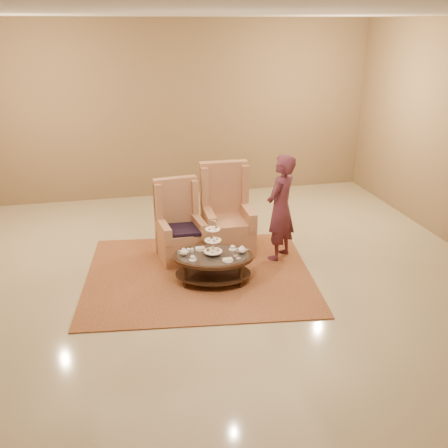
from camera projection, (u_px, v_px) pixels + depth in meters
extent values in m
plane|color=tan|center=(218.00, 282.00, 7.04)|extent=(8.00, 8.00, 0.00)
cube|color=beige|center=(218.00, 282.00, 7.04)|extent=(8.00, 8.00, 0.02)
cube|color=olive|center=(177.00, 111.00, 10.00)|extent=(8.00, 0.04, 3.50)
cube|color=#9C6437|center=(199.00, 274.00, 7.23)|extent=(3.51, 3.04, 0.02)
cylinder|color=black|center=(185.00, 277.00, 6.79)|extent=(0.05, 0.05, 0.37)
cylinder|color=black|center=(241.00, 276.00, 6.80)|extent=(0.05, 0.05, 0.37)
cylinder|color=black|center=(187.00, 264.00, 7.16)|extent=(0.05, 0.05, 0.37)
cylinder|color=black|center=(240.00, 263.00, 7.17)|extent=(0.05, 0.05, 0.37)
cylinder|color=silver|center=(213.00, 240.00, 6.81)|extent=(0.01, 0.01, 0.46)
torus|color=silver|center=(213.00, 224.00, 6.72)|extent=(0.12, 0.03, 0.12)
cylinder|color=white|center=(213.00, 251.00, 6.87)|extent=(0.30, 0.30, 0.01)
cylinder|color=white|center=(213.00, 240.00, 6.81)|extent=(0.27, 0.27, 0.01)
cylinder|color=white|center=(213.00, 229.00, 6.75)|extent=(0.24, 0.24, 0.01)
cylinder|color=#CC7268|center=(218.00, 250.00, 6.87)|extent=(0.04, 0.04, 0.03)
cylinder|color=tan|center=(213.00, 248.00, 6.93)|extent=(0.04, 0.04, 0.03)
cylinder|color=brown|center=(208.00, 250.00, 6.86)|extent=(0.04, 0.04, 0.03)
cylinder|color=white|center=(213.00, 252.00, 6.80)|extent=(0.04, 0.04, 0.03)
ellipsoid|color=tan|center=(217.00, 238.00, 6.82)|extent=(0.05, 0.05, 0.03)
ellipsoid|color=brown|center=(212.00, 237.00, 6.86)|extent=(0.05, 0.05, 0.03)
ellipsoid|color=white|center=(208.00, 240.00, 6.79)|extent=(0.05, 0.05, 0.03)
ellipsoid|color=#CC7268|center=(214.00, 241.00, 6.75)|extent=(0.05, 0.05, 0.03)
cube|color=brown|center=(216.00, 227.00, 6.77)|extent=(0.05, 0.04, 0.02)
cube|color=white|center=(211.00, 227.00, 6.79)|extent=(0.05, 0.04, 0.02)
cube|color=#CC7268|center=(209.00, 229.00, 6.71)|extent=(0.05, 0.04, 0.02)
cube|color=tan|center=(215.00, 230.00, 6.70)|extent=(0.05, 0.04, 0.02)
ellipsoid|color=white|center=(184.00, 252.00, 6.85)|extent=(0.13, 0.13, 0.09)
cylinder|color=white|center=(184.00, 249.00, 6.84)|extent=(0.06, 0.06, 0.01)
sphere|color=white|center=(184.00, 248.00, 6.83)|extent=(0.02, 0.02, 0.02)
cone|color=white|center=(189.00, 252.00, 6.85)|extent=(0.07, 0.04, 0.05)
torus|color=white|center=(180.00, 252.00, 6.85)|extent=(0.06, 0.02, 0.06)
ellipsoid|color=white|center=(242.00, 250.00, 6.92)|extent=(0.13, 0.13, 0.09)
cylinder|color=white|center=(242.00, 247.00, 6.90)|extent=(0.06, 0.06, 0.01)
sphere|color=white|center=(242.00, 246.00, 6.90)|extent=(0.02, 0.02, 0.02)
cone|color=white|center=(247.00, 250.00, 6.92)|extent=(0.07, 0.04, 0.05)
torus|color=white|center=(238.00, 250.00, 6.92)|extent=(0.06, 0.02, 0.06)
cylinder|color=white|center=(193.00, 260.00, 6.74)|extent=(0.12, 0.12, 0.01)
cylinder|color=white|center=(193.00, 258.00, 6.72)|extent=(0.07, 0.07, 0.05)
torus|color=white|center=(195.00, 258.00, 6.73)|extent=(0.03, 0.01, 0.03)
cylinder|color=white|center=(233.00, 249.00, 7.05)|extent=(0.12, 0.12, 0.01)
cylinder|color=white|center=(233.00, 248.00, 7.04)|extent=(0.07, 0.07, 0.05)
torus|color=white|center=(235.00, 248.00, 7.04)|extent=(0.03, 0.01, 0.03)
cylinder|color=white|center=(200.00, 249.00, 7.06)|extent=(0.17, 0.17, 0.01)
cube|color=beige|center=(200.00, 248.00, 7.05)|extent=(0.13, 0.09, 0.02)
cylinder|color=white|center=(228.00, 260.00, 6.72)|extent=(0.17, 0.17, 0.01)
cube|color=beige|center=(228.00, 259.00, 6.72)|extent=(0.13, 0.09, 0.02)
cylinder|color=white|center=(192.00, 250.00, 6.96)|extent=(0.05, 0.05, 0.05)
cylinder|color=white|center=(238.00, 258.00, 6.77)|extent=(0.06, 0.06, 0.01)
cylinder|color=#CC7268|center=(239.00, 258.00, 6.77)|extent=(0.04, 0.04, 0.01)
cylinder|color=white|center=(236.00, 256.00, 6.85)|extent=(0.06, 0.06, 0.01)
cylinder|color=brown|center=(236.00, 255.00, 6.85)|extent=(0.04, 0.04, 0.01)
cylinder|color=white|center=(189.00, 249.00, 7.04)|extent=(0.06, 0.06, 0.01)
cylinder|color=white|center=(188.00, 249.00, 7.04)|extent=(0.04, 0.04, 0.01)
cube|color=#B57B55|center=(182.00, 247.00, 7.66)|extent=(0.74, 0.74, 0.40)
cube|color=#B57B55|center=(182.00, 233.00, 7.53)|extent=(0.63, 0.63, 0.09)
cube|color=#B57B55|center=(176.00, 216.00, 7.74)|extent=(0.67, 0.22, 1.23)
cube|color=#B57B55|center=(158.00, 201.00, 7.51)|extent=(0.12, 0.22, 0.57)
cube|color=#B57B55|center=(194.00, 197.00, 7.69)|extent=(0.12, 0.22, 0.57)
cube|color=#B57B55|center=(164.00, 231.00, 7.41)|extent=(0.19, 0.60, 0.25)
cube|color=#B57B55|center=(199.00, 226.00, 7.58)|extent=(0.19, 0.60, 0.25)
cube|color=black|center=(182.00, 230.00, 7.48)|extent=(0.52, 0.48, 0.06)
cube|color=#B57B55|center=(228.00, 238.00, 7.91)|extent=(0.76, 0.76, 0.45)
cube|color=#B57B55|center=(228.00, 223.00, 7.75)|extent=(0.64, 0.64, 0.11)
cube|color=#B57B55|center=(224.00, 204.00, 8.01)|extent=(0.75, 0.16, 1.39)
cube|color=#B57B55|center=(204.00, 187.00, 7.79)|extent=(0.11, 0.24, 0.64)
cube|color=#B57B55|center=(244.00, 184.00, 7.91)|extent=(0.11, 0.24, 0.64)
cube|color=#B57B55|center=(209.00, 219.00, 7.66)|extent=(0.14, 0.68, 0.28)
cube|color=#B57B55|center=(248.00, 216.00, 7.78)|extent=(0.14, 0.68, 0.28)
imported|color=#522330|center=(281.00, 208.00, 7.46)|extent=(0.71, 0.70, 1.64)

